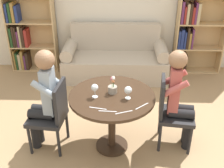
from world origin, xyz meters
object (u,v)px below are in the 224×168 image
object	(u,v)px
chair_left	(52,113)
wine_glass_left	(95,88)
couch	(115,60)
bookshelf_right	(193,35)
bookshelf_left	(27,36)
chair_right	(171,110)
person_right	(180,98)
person_left	(44,97)
flower_vase	(113,88)
wine_glass_right	(128,90)

from	to	relation	value
chair_left	wine_glass_left	distance (m)	0.64
couch	bookshelf_right	bearing A→B (deg)	10.57
bookshelf_left	chair_right	xyz separation A→B (m)	(2.37, -2.15, -0.17)
person_right	wine_glass_left	xyz separation A→B (m)	(-0.98, -0.12, 0.18)
person_right	couch	bearing A→B (deg)	29.89
person_left	person_right	bearing A→B (deg)	98.91
wine_glass_left	flower_vase	size ratio (longest dim) A/B	0.75
bookshelf_right	wine_glass_left	world-z (taller)	bookshelf_right
bookshelf_right	person_right	size ratio (longest dim) A/B	1.11
couch	wine_glass_right	xyz separation A→B (m)	(0.18, -2.04, 0.54)
bookshelf_left	bookshelf_right	distance (m)	3.08
person_right	flower_vase	bearing A→B (deg)	98.82
couch	chair_left	xyz separation A→B (m)	(-0.71, -1.99, 0.18)
bookshelf_right	chair_left	world-z (taller)	bookshelf_right
person_left	person_right	xyz separation A→B (m)	(1.58, 0.07, -0.02)
flower_vase	person_right	bearing A→B (deg)	1.53
chair_left	person_right	distance (m)	1.51
wine_glass_right	person_right	bearing A→B (deg)	12.71
couch	person_right	xyz separation A→B (m)	(0.79, -1.90, 0.37)
person_right	person_left	bearing A→B (deg)	99.79
wine_glass_left	wine_glass_right	distance (m)	0.37
bookshelf_left	flower_vase	world-z (taller)	bookshelf_left
chair_right	couch	bearing A→B (deg)	27.86
flower_vase	wine_glass_right	bearing A→B (deg)	-33.75
bookshelf_right	chair_right	distance (m)	2.28
couch	chair_left	size ratio (longest dim) A/B	2.07
bookshelf_right	person_left	xyz separation A→B (m)	(-2.21, -2.24, -0.01)
chair_right	person_left	xyz separation A→B (m)	(-1.50, -0.09, 0.21)
couch	flower_vase	world-z (taller)	flower_vase
couch	person_right	bearing A→B (deg)	-67.40
wine_glass_right	bookshelf_right	bearing A→B (deg)	61.76
chair_left	chair_right	distance (m)	1.42
bookshelf_left	chair_right	size ratio (longest dim) A/B	1.57
bookshelf_right	flower_vase	xyz separation A→B (m)	(-1.41, -2.19, 0.10)
chair_left	wine_glass_left	xyz separation A→B (m)	(0.52, -0.03, 0.37)
bookshelf_left	chair_left	bearing A→B (deg)	-67.08
couch	chair_left	world-z (taller)	couch
couch	wine_glass_right	bearing A→B (deg)	-84.93
couch	person_left	xyz separation A→B (m)	(-0.79, -1.97, 0.39)
chair_right	wine_glass_left	world-z (taller)	wine_glass_left
person_right	wine_glass_left	bearing A→B (deg)	104.21
person_left	wine_glass_right	size ratio (longest dim) A/B	8.73
bookshelf_right	wine_glass_left	size ratio (longest dim) A/B	8.75
couch	wine_glass_right	size ratio (longest dim) A/B	12.53
wine_glass_left	flower_vase	bearing A→B (deg)	26.63
chair_right	wine_glass_left	distance (m)	0.98
chair_left	person_left	size ratio (longest dim) A/B	0.69
bookshelf_right	person_left	size ratio (longest dim) A/B	1.09
wine_glass_left	wine_glass_right	bearing A→B (deg)	-2.90
flower_vase	bookshelf_right	bearing A→B (deg)	57.15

